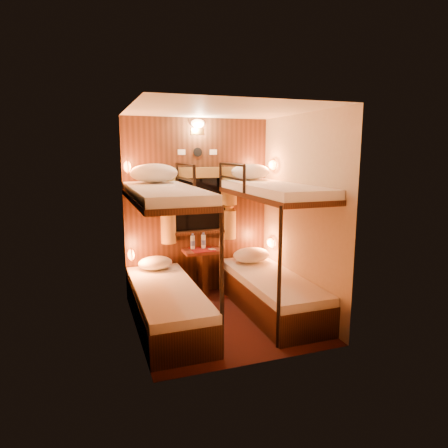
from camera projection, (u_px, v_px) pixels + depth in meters
name	position (u px, v px, depth m)	size (l,w,h in m)	color
floor	(223.00, 319.00, 4.73)	(2.10, 2.10, 0.00)	#34150E
ceiling	(223.00, 110.00, 4.30)	(2.10, 2.10, 0.00)	silver
wall_back	(198.00, 207.00, 5.49)	(2.40, 2.40, 0.00)	#C6B293
wall_front	(262.00, 238.00, 3.54)	(2.40, 2.40, 0.00)	#C6B293
wall_left	(133.00, 225.00, 4.18)	(2.40, 2.40, 0.00)	#C6B293
wall_right	(300.00, 215.00, 4.84)	(2.40, 2.40, 0.00)	#C6B293
back_panel	(198.00, 208.00, 5.47)	(2.00, 0.03, 2.40)	#311A0D
bunk_left	(166.00, 278.00, 4.48)	(0.72, 1.90, 1.82)	#311A0D
bunk_right	(271.00, 267.00, 4.90)	(0.72, 1.90, 1.82)	#311A0D
window	(199.00, 209.00, 5.45)	(1.00, 0.12, 0.79)	black
curtains	(199.00, 204.00, 5.40)	(1.10, 0.22, 1.00)	olive
back_fixtures	(198.00, 129.00, 5.25)	(0.54, 0.09, 0.48)	black
reading_lamps	(205.00, 208.00, 5.15)	(2.00, 0.20, 1.25)	orange
table	(202.00, 266.00, 5.44)	(0.50, 0.34, 0.66)	#532413
bottle_left	(193.00, 242.00, 5.41)	(0.06, 0.06, 0.22)	#99BFE5
bottle_right	(203.00, 241.00, 5.45)	(0.06, 0.06, 0.22)	#99BFE5
sachet_a	(212.00, 249.00, 5.39)	(0.08, 0.06, 0.01)	silver
sachet_b	(211.00, 249.00, 5.43)	(0.07, 0.05, 0.01)	silver
pillow_lower_left	(155.00, 263.00, 5.14)	(0.44, 0.31, 0.17)	silver
pillow_lower_right	(251.00, 255.00, 5.47)	(0.52, 0.37, 0.20)	silver
pillow_upper_left	(154.00, 173.00, 4.82)	(0.58, 0.42, 0.23)	silver
pillow_upper_right	(250.00, 172.00, 5.32)	(0.53, 0.38, 0.21)	silver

